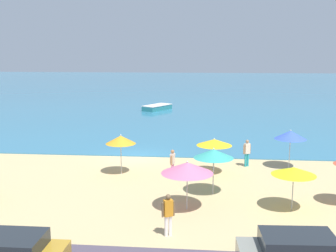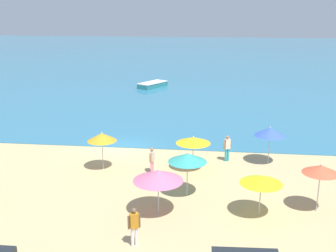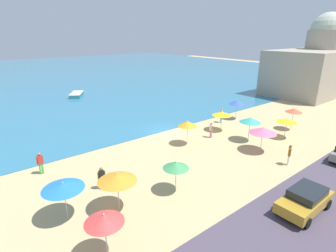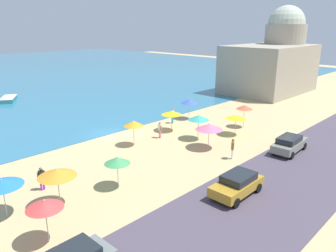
# 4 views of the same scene
# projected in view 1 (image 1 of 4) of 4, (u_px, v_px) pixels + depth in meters

# --- Properties ---
(ground_plane) EXTENTS (160.00, 160.00, 0.00)m
(ground_plane) POSITION_uv_depth(u_px,v_px,m) (137.00, 157.00, 30.20)
(ground_plane) COLOR tan
(sea) EXTENTS (150.00, 110.00, 0.05)m
(sea) POSITION_uv_depth(u_px,v_px,m) (182.00, 88.00, 84.07)
(sea) COLOR teal
(sea) RESTS_ON ground_plane
(beach_umbrella_0) EXTENTS (2.11, 2.11, 2.19)m
(beach_umbrella_0) POSITION_uv_depth(u_px,v_px,m) (294.00, 171.00, 19.87)
(beach_umbrella_0) COLOR #B2B2B7
(beach_umbrella_0) RESTS_ON ground_plane
(beach_umbrella_2) EXTENTS (2.01, 2.01, 2.54)m
(beach_umbrella_2) POSITION_uv_depth(u_px,v_px,m) (290.00, 135.00, 26.93)
(beach_umbrella_2) COLOR #B2B2B7
(beach_umbrella_2) RESTS_ON ground_plane
(beach_umbrella_6) EXTENTS (2.17, 2.17, 2.26)m
(beach_umbrella_6) POSITION_uv_depth(u_px,v_px,m) (214.00, 142.00, 25.71)
(beach_umbrella_6) COLOR #B2B2B7
(beach_umbrella_6) RESTS_ON ground_plane
(beach_umbrella_7) EXTENTS (1.84, 1.84, 2.49)m
(beach_umbrella_7) POSITION_uv_depth(u_px,v_px,m) (121.00, 140.00, 25.66)
(beach_umbrella_7) COLOR #B2B2B7
(beach_umbrella_7) RESTS_ON ground_plane
(beach_umbrella_8) EXTENTS (2.49, 2.49, 2.41)m
(beach_umbrella_8) POSITION_uv_depth(u_px,v_px,m) (187.00, 168.00, 19.91)
(beach_umbrella_8) COLOR #B2B2B7
(beach_umbrella_8) RESTS_ON ground_plane
(beach_umbrella_10) EXTENTS (2.11, 2.11, 2.53)m
(beach_umbrella_10) POSITION_uv_depth(u_px,v_px,m) (214.00, 154.00, 22.00)
(beach_umbrella_10) COLOR #B2B2B7
(beach_umbrella_10) RESTS_ON ground_plane
(bather_1) EXTENTS (0.52, 0.35, 1.80)m
(bather_1) POSITION_uv_depth(u_px,v_px,m) (168.00, 213.00, 17.20)
(bather_1) COLOR white
(bather_1) RESTS_ON ground_plane
(bather_3) EXTENTS (0.30, 0.56, 1.66)m
(bather_3) POSITION_uv_depth(u_px,v_px,m) (173.00, 161.00, 25.36)
(bather_3) COLOR pink
(bather_3) RESTS_ON ground_plane
(bather_4) EXTENTS (0.50, 0.37, 1.79)m
(bather_4) POSITION_uv_depth(u_px,v_px,m) (247.00, 151.00, 27.53)
(bather_4) COLOR teal
(bather_4) RESTS_ON ground_plane
(skiff_nearshore) EXTENTS (3.65, 4.53, 0.65)m
(skiff_nearshore) POSITION_uv_depth(u_px,v_px,m) (157.00, 107.00, 53.23)
(skiff_nearshore) COLOR teal
(skiff_nearshore) RESTS_ON sea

